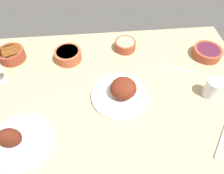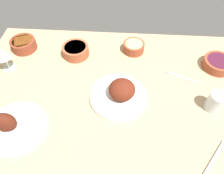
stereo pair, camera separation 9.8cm
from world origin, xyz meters
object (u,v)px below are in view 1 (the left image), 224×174
object	(u,v)px
bowl_soup	(11,54)
bowl_cream	(68,55)
plate_far_side	(18,140)
spoon_loose	(221,141)
bowl_potatoes	(125,45)
plate_near_viewer	(122,92)
bowl_onions	(207,52)
fork_loose	(177,70)
water_tumbler	(212,88)

from	to	relation	value
bowl_soup	bowl_cream	distance (cm)	30.66
plate_far_side	bowl_cream	bearing A→B (deg)	-110.96
spoon_loose	bowl_potatoes	bearing A→B (deg)	-114.24
plate_near_viewer	spoon_loose	world-z (taller)	plate_near_viewer
bowl_cream	spoon_loose	bearing A→B (deg)	139.49
bowl_cream	bowl_onions	distance (cm)	76.38
bowl_soup	fork_loose	world-z (taller)	bowl_soup
plate_far_side	water_tumbler	size ratio (longest dim) A/B	2.78
bowl_onions	fork_loose	xyz separation A→B (cm)	(19.04, 9.27, -2.25)
water_tumbler	bowl_potatoes	bearing A→B (deg)	-45.45
plate_near_viewer	spoon_loose	distance (cm)	45.96
plate_near_viewer	bowl_potatoes	bearing A→B (deg)	-100.65
bowl_potatoes	spoon_loose	bearing A→B (deg)	117.72
bowl_cream	bowl_onions	size ratio (longest dim) A/B	0.94
plate_near_viewer	water_tumbler	xyz separation A→B (cm)	(-41.78, 2.91, 1.18)
bowl_cream	spoon_loose	size ratio (longest dim) A/B	0.81
plate_far_side	spoon_loose	distance (cm)	81.70
plate_near_viewer	bowl_soup	bearing A→B (deg)	-28.70
bowl_soup	bowl_cream	size ratio (longest dim) A/B	0.96
plate_near_viewer	fork_loose	size ratio (longest dim) A/B	1.59
bowl_potatoes	spoon_loose	xyz separation A→B (cm)	(-31.29, 59.55, -2.45)
bowl_soup	bowl_onions	bearing A→B (deg)	175.91
bowl_soup	fork_loose	size ratio (longest dim) A/B	0.82
bowl_soup	plate_near_viewer	bearing A→B (deg)	151.30
bowl_soup	plate_far_side	bearing A→B (deg)	103.91
water_tumbler	fork_loose	xyz separation A→B (cm)	(10.36, -16.83, -4.20)
spoon_loose	bowl_soup	bearing A→B (deg)	-83.32
spoon_loose	bowl_onions	bearing A→B (deg)	-156.60
bowl_cream	bowl_soup	bearing A→B (deg)	-5.78
bowl_onions	bowl_cream	bearing A→B (deg)	-3.41
bowl_onions	water_tumbler	bearing A→B (deg)	71.58
plate_far_side	water_tumbler	world-z (taller)	plate_far_side
bowl_onions	water_tumbler	size ratio (longest dim) A/B	1.67
bowl_potatoes	fork_loose	size ratio (longest dim) A/B	0.70
bowl_potatoes	bowl_onions	bearing A→B (deg)	167.25
bowl_potatoes	water_tumbler	world-z (taller)	water_tumbler
plate_far_side	bowl_onions	world-z (taller)	plate_far_side
bowl_soup	fork_loose	xyz separation A→B (cm)	(-87.70, 16.89, -2.84)
bowl_potatoes	plate_near_viewer	bearing A→B (deg)	79.35
bowl_potatoes	water_tumbler	size ratio (longest dim) A/B	1.28
bowl_cream	fork_loose	xyz separation A→B (cm)	(-57.20, 13.80, -2.75)
plate_far_side	spoon_loose	xyz separation A→B (cm)	(-81.37, 6.94, -2.24)
bowl_onions	plate_far_side	bearing A→B (deg)	24.31
bowl_soup	bowl_cream	bearing A→B (deg)	174.22
plate_far_side	bowl_potatoes	bearing A→B (deg)	-133.59
plate_near_viewer	water_tumbler	world-z (taller)	plate_near_viewer
bowl_cream	plate_far_side	bearing A→B (deg)	69.04
fork_loose	spoon_loose	world-z (taller)	same
plate_far_side	water_tumbler	bearing A→B (deg)	-169.08
plate_near_viewer	bowl_cream	bearing A→B (deg)	-47.09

